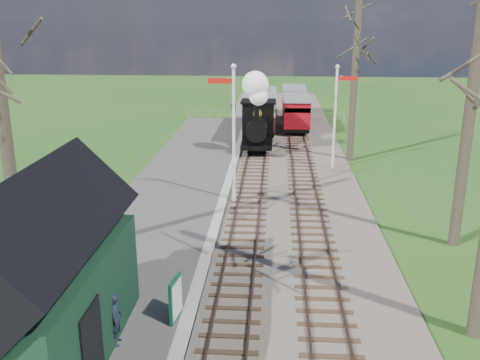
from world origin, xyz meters
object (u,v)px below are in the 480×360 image
object	(u,v)px
red_carriage_b	(294,101)
sign_board	(176,299)
locomotive	(257,116)
semaphore_near	(232,125)
bench	(122,285)
station_shed	(39,281)
coach	(260,109)
semaphore_far	(337,109)
person	(115,319)
red_carriage_a	(296,112)

from	to	relation	value
red_carriage_b	sign_board	world-z (taller)	red_carriage_b
locomotive	sign_board	bearing A→B (deg)	-94.28
red_carriage_b	sign_board	xyz separation A→B (m)	(-4.10, -31.64, -0.61)
semaphore_near	bench	size ratio (longest dim) A/B	4.35
station_shed	coach	world-z (taller)	station_shed
semaphore_near	coach	world-z (taller)	semaphore_near
semaphore_far	person	distance (m)	18.90
red_carriage_b	semaphore_near	bearing A→B (deg)	-98.88
station_shed	semaphore_near	xyz separation A→B (m)	(3.53, 12.00, 1.35)
sign_board	person	size ratio (longest dim) A/B	0.87
station_shed	bench	bearing A→B (deg)	72.16
red_carriage_b	sign_board	distance (m)	31.91
semaphore_far	locomotive	distance (m)	5.90
red_carriage_a	semaphore_near	bearing A→B (deg)	-101.85
red_carriage_a	person	size ratio (longest dim) A/B	3.42
semaphore_near	semaphore_far	xyz separation A→B (m)	(5.14, 6.00, -0.27)
semaphore_far	coach	bearing A→B (deg)	113.93
red_carriage_a	bench	bearing A→B (deg)	-103.31
coach	bench	world-z (taller)	coach
station_shed	semaphore_far	world-z (taller)	semaphore_far
coach	sign_board	bearing A→B (deg)	-93.31
locomotive	sign_board	distance (m)	19.97
semaphore_far	red_carriage_b	bearing A→B (deg)	96.50
station_shed	semaphore_far	bearing A→B (deg)	64.28
red_carriage_b	bench	xyz separation A→B (m)	(-5.92, -30.52, -0.85)
station_shed	red_carriage_b	xyz separation A→B (m)	(6.90, 33.56, -0.85)
bench	locomotive	bearing A→B (deg)	80.00
person	red_carriage_a	bearing A→B (deg)	-17.94
semaphore_far	locomotive	world-z (taller)	semaphore_far
sign_board	bench	xyz separation A→B (m)	(-1.82, 1.12, -0.24)
semaphore_near	bench	bearing A→B (deg)	-105.88
station_shed	person	bearing A→B (deg)	24.58
bench	person	size ratio (longest dim) A/B	1.02
locomotive	sign_board	size ratio (longest dim) A/B	4.05
bench	person	world-z (taller)	person
semaphore_near	person	world-z (taller)	semaphore_near
red_carriage_a	bench	size ratio (longest dim) A/B	3.35
coach	red_carriage_a	world-z (taller)	coach
coach	red_carriage_a	bearing A→B (deg)	4.43
semaphore_far	red_carriage_a	size ratio (longest dim) A/B	1.19
semaphore_near	red_carriage_a	size ratio (longest dim) A/B	1.30
semaphore_near	sign_board	world-z (taller)	semaphore_near
station_shed	coach	bearing A→B (deg)	81.23
coach	person	bearing A→B (deg)	-95.87
sign_board	coach	bearing A→B (deg)	86.69
locomotive	person	xyz separation A→B (m)	(-2.78, -21.10, -1.36)
semaphore_far	person	bearing A→B (deg)	-112.49
semaphore_far	person	world-z (taller)	semaphore_far
coach	person	size ratio (longest dim) A/B	5.64
coach	red_carriage_b	bearing A→B (deg)	65.49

